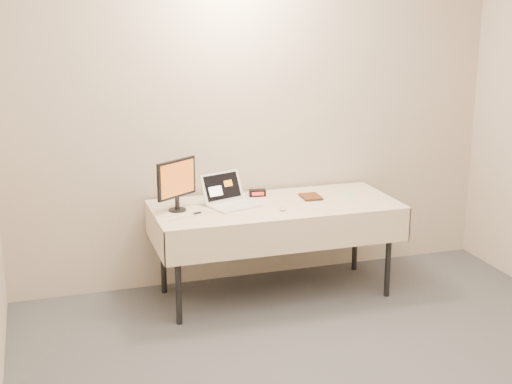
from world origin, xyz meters
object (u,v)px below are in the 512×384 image
object	(u,v)px
monitor	(177,181)
book	(302,186)
table	(275,212)
laptop	(229,198)

from	to	relation	value
monitor	book	distance (m)	1.00
monitor	book	size ratio (longest dim) A/B	1.95
table	monitor	world-z (taller)	monitor
table	laptop	xyz separation A→B (m)	(-0.34, 0.08, 0.12)
table	laptop	distance (m)	0.37
monitor	table	bearing A→B (deg)	-37.90
table	laptop	world-z (taller)	laptop
laptop	monitor	xyz separation A→B (m)	(-0.40, -0.03, 0.17)
monitor	book	world-z (taller)	monitor
table	book	distance (m)	0.30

